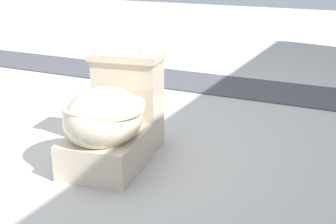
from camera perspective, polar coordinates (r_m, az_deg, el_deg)
The scene contains 3 objects.
ground_plane at distance 2.66m, azimuth -9.73°, elevation -3.25°, with size 14.00×14.00×0.00m, color beige.
gravel_strip at distance 3.63m, azimuth 9.45°, elevation 2.90°, with size 0.56×8.00×0.01m, color #4C4C51.
toilet at distance 2.29m, azimuth -6.81°, elevation -0.86°, with size 0.68×0.47×0.52m.
Camera 1 is at (1.99, 1.46, 0.99)m, focal length 50.00 mm.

